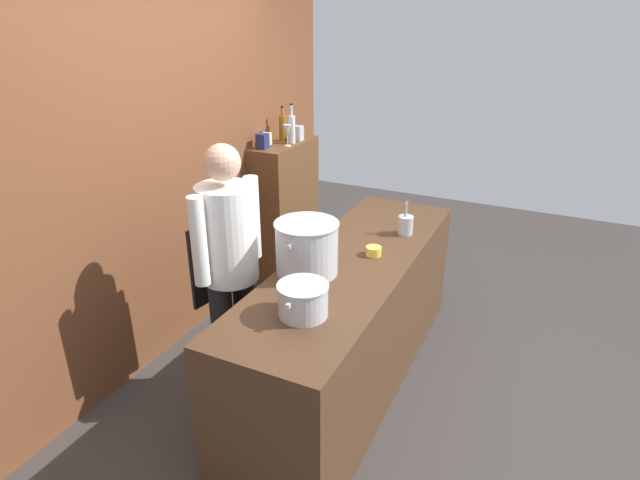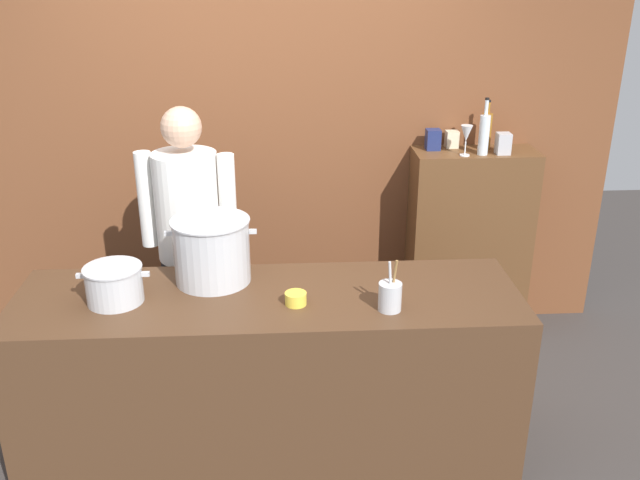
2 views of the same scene
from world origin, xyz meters
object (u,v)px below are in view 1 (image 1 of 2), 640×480
object	(u,v)px
chef	(229,259)
stockpot_large	(307,248)
spice_tin_navy	(263,141)
wine_glass_wide	(287,131)
wine_bottle_amber	(283,127)
wine_bottle_clear	(292,129)
utensil_crock	(405,225)
butter_jar	(374,251)
spice_tin_silver	(298,133)
spice_tin_cream	(266,139)
stockpot_small	(303,300)

from	to	relation	value
chef	stockpot_large	bearing A→B (deg)	119.28
spice_tin_navy	chef	bearing A→B (deg)	-156.48
spice_tin_navy	wine_glass_wide	bearing A→B (deg)	-42.17
wine_bottle_amber	wine_glass_wide	xyz separation A→B (m)	(-0.16, -0.14, 0.01)
wine_bottle_clear	spice_tin_navy	world-z (taller)	wine_bottle_clear
stockpot_large	spice_tin_navy	world-z (taller)	spice_tin_navy
utensil_crock	wine_bottle_amber	world-z (taller)	wine_bottle_amber
stockpot_large	wine_bottle_amber	world-z (taller)	wine_bottle_amber
butter_jar	wine_bottle_amber	bearing A→B (deg)	47.58
stockpot_large	butter_jar	bearing A→B (deg)	-34.76
spice_tin_silver	spice_tin_cream	distance (m)	0.32
stockpot_small	butter_jar	distance (m)	0.82
stockpot_large	utensil_crock	bearing A→B (deg)	-23.33
stockpot_small	wine_bottle_clear	distance (m)	2.32
butter_jar	wine_glass_wide	bearing A→B (deg)	48.51
chef	wine_glass_wide	bearing A→B (deg)	-154.24
wine_bottle_clear	spice_tin_cream	bearing A→B (deg)	130.11
stockpot_large	stockpot_small	distance (m)	0.48
wine_bottle_clear	spice_tin_navy	size ratio (longest dim) A/B	2.72
chef	utensil_crock	xyz separation A→B (m)	(0.97, -0.79, 0.00)
chef	spice_tin_navy	size ratio (longest dim) A/B	13.20
stockpot_large	butter_jar	distance (m)	0.49
stockpot_small	spice_tin_navy	size ratio (longest dim) A/B	2.59
butter_jar	spice_tin_silver	bearing A→B (deg)	43.30
wine_glass_wide	wine_bottle_amber	bearing A→B (deg)	40.49
utensil_crock	wine_bottle_amber	xyz separation A→B (m)	(0.80, 1.40, 0.39)
stockpot_large	spice_tin_silver	xyz separation A→B (m)	(1.68, 0.94, 0.25)
spice_tin_navy	spice_tin_cream	bearing A→B (deg)	19.31
utensil_crock	spice_tin_cream	bearing A→B (deg)	67.65
stockpot_large	spice_tin_cream	xyz separation A→B (m)	(1.41, 1.11, 0.24)
stockpot_small	butter_jar	world-z (taller)	stockpot_small
stockpot_small	wine_glass_wide	bearing A→B (deg)	30.73
stockpot_small	wine_bottle_amber	bearing A→B (deg)	31.59
stockpot_large	spice_tin_navy	size ratio (longest dim) A/B	3.45
wine_bottle_clear	spice_tin_silver	world-z (taller)	wine_bottle_clear
butter_jar	spice_tin_navy	distance (m)	1.65
utensil_crock	butter_jar	distance (m)	0.43
spice_tin_silver	utensil_crock	bearing A→B (deg)	-124.04
stockpot_small	wine_bottle_clear	xyz separation A→B (m)	(1.98, 1.13, 0.39)
chef	stockpot_small	distance (m)	0.69
spice_tin_navy	wine_bottle_clear	bearing A→B (deg)	-25.07
butter_jar	wine_bottle_amber	xyz separation A→B (m)	(1.21, 1.33, 0.43)
butter_jar	wine_glass_wide	distance (m)	1.65
utensil_crock	spice_tin_navy	world-z (taller)	spice_tin_navy
chef	wine_bottle_amber	xyz separation A→B (m)	(1.76, 0.61, 0.40)
stockpot_small	wine_glass_wide	size ratio (longest dim) A/B	1.77
stockpot_small	spice_tin_cream	bearing A→B (deg)	35.43
wine_bottle_clear	spice_tin_silver	bearing A→B (deg)	2.83
stockpot_large	spice_tin_cream	world-z (taller)	spice_tin_cream
stockpot_small	wine_bottle_amber	xyz separation A→B (m)	(2.03, 1.25, 0.38)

